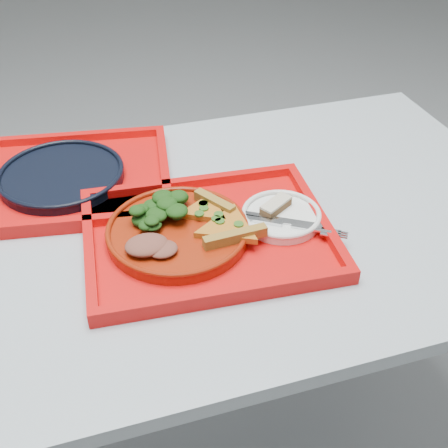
{
  "coord_description": "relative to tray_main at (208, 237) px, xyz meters",
  "views": [
    {
      "loc": [
        -0.09,
        -0.84,
        1.42
      ],
      "look_at": [
        0.15,
        -0.06,
        0.78
      ],
      "focal_mm": 45.0,
      "sensor_mm": 36.0,
      "label": 1
    }
  ],
  "objects": [
    {
      "name": "side_plate",
      "position": [
        0.14,
        -0.0,
        0.01
      ],
      "size": [
        0.15,
        0.15,
        0.01
      ],
      "primitive_type": "cylinder",
      "color": "white",
      "rests_on": "tray_main"
    },
    {
      "name": "salad_heap",
      "position": [
        -0.08,
        0.05,
        0.05
      ],
      "size": [
        0.1,
        0.09,
        0.05
      ],
      "primitive_type": "ellipsoid",
      "color": "black",
      "rests_on": "dinner_plate"
    },
    {
      "name": "ground",
      "position": [
        -0.12,
        0.06,
        -0.76
      ],
      "size": [
        10.0,
        10.0,
        0.0
      ],
      "primitive_type": "plane",
      "color": "gray",
      "rests_on": "ground"
    },
    {
      "name": "table",
      "position": [
        -0.12,
        0.06,
        -0.08
      ],
      "size": [
        1.6,
        0.8,
        0.75
      ],
      "color": "#9BA6AD",
      "rests_on": "ground"
    },
    {
      "name": "pizza_slice_b",
      "position": [
        0.01,
        0.04,
        0.03
      ],
      "size": [
        0.14,
        0.13,
        0.02
      ],
      "primitive_type": null,
      "rotation": [
        0.0,
        0.0,
        3.69
      ],
      "color": "gold",
      "rests_on": "dinner_plate"
    },
    {
      "name": "pizza_slice_a",
      "position": [
        0.03,
        -0.02,
        0.03
      ],
      "size": [
        0.12,
        0.14,
        0.02
      ],
      "primitive_type": null,
      "rotation": [
        0.0,
        0.0,
        1.63
      ],
      "color": "gold",
      "rests_on": "dinner_plate"
    },
    {
      "name": "knife",
      "position": [
        0.14,
        -0.02,
        0.02
      ],
      "size": [
        0.17,
        0.11,
        0.01
      ],
      "primitive_type": "cube",
      "rotation": [
        0.0,
        0.0,
        -0.55
      ],
      "color": "silver",
      "rests_on": "side_plate"
    },
    {
      "name": "navy_plate",
      "position": [
        -0.24,
        0.27,
        0.01
      ],
      "size": [
        0.26,
        0.26,
        0.02
      ],
      "primitive_type": "cylinder",
      "color": "black",
      "rests_on": "tray_far"
    },
    {
      "name": "meat_portion",
      "position": [
        -0.12,
        -0.03,
        0.04
      ],
      "size": [
        0.08,
        0.06,
        0.02
      ],
      "primitive_type": "ellipsoid",
      "color": "brown",
      "rests_on": "dinner_plate"
    },
    {
      "name": "tray_main",
      "position": [
        0.0,
        0.0,
        0.0
      ],
      "size": [
        0.47,
        0.38,
        0.01
      ],
      "primitive_type": "cube",
      "rotation": [
        0.0,
        0.0,
        -0.07
      ],
      "color": "red",
      "rests_on": "table"
    },
    {
      "name": "fork",
      "position": [
        0.15,
        -0.04,
        0.02
      ],
      "size": [
        0.17,
        0.12,
        0.01
      ],
      "primitive_type": "cube",
      "rotation": [
        0.0,
        0.0,
        -0.57
      ],
      "color": "silver",
      "rests_on": "side_plate"
    },
    {
      "name": "dinner_plate",
      "position": [
        -0.05,
        0.01,
        0.02
      ],
      "size": [
        0.26,
        0.26,
        0.02
      ],
      "primitive_type": "cylinder",
      "color": "maroon",
      "rests_on": "tray_main"
    },
    {
      "name": "tray_far",
      "position": [
        -0.24,
        0.27,
        0.0
      ],
      "size": [
        0.5,
        0.41,
        0.01
      ],
      "primitive_type": "cube",
      "rotation": [
        0.0,
        0.0,
        -0.15
      ],
      "color": "red",
      "rests_on": "table"
    },
    {
      "name": "dessert_bar",
      "position": [
        0.14,
        0.02,
        0.03
      ],
      "size": [
        0.07,
        0.06,
        0.02
      ],
      "rotation": [
        0.0,
        0.0,
        0.56
      ],
      "color": "#50341A",
      "rests_on": "side_plate"
    }
  ]
}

